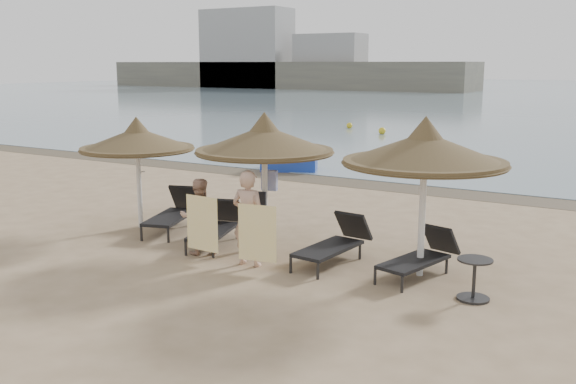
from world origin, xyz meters
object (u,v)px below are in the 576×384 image
palapa_right (425,150)px  lounger_near_left (217,225)px  lounger_far_left (175,211)px  pedal_boat (289,161)px  palapa_left (137,140)px  lounger_far_right (422,255)px  person_right (249,211)px  side_table (474,281)px  person_left (199,210)px  palapa_center (264,140)px  lounger_near_right (336,242)px

palapa_right → lounger_near_left: size_ratio=1.43×
lounger_far_left → lounger_near_left: lounger_far_left is taller
pedal_boat → lounger_near_left: bearing=-92.2°
palapa_left → lounger_far_right: size_ratio=1.33×
lounger_near_left → person_right: size_ratio=0.95×
side_table → person_left: (-5.46, -0.19, 0.57)m
palapa_center → lounger_near_right: 2.53m
lounger_near_left → side_table: size_ratio=2.96×
lounger_far_left → lounger_near_right: size_ratio=1.07×
lounger_near_left → side_table: 5.66m
side_table → palapa_right: bearing=147.3°
side_table → person_left: person_left is taller
pedal_boat → palapa_left: bearing=-106.2°
person_left → person_right: 1.30m
lounger_far_right → palapa_center: bearing=-167.3°
lounger_far_left → side_table: 7.26m
lounger_far_left → lounger_far_right: 6.05m
lounger_far_right → palapa_left: bearing=-166.0°
side_table → person_right: size_ratio=0.32×
lounger_near_right → palapa_left: bearing=-175.3°
lounger_far_left → palapa_right: bearing=-20.6°
palapa_left → lounger_near_right: palapa_left is taller
lounger_near_left → person_left: person_left is taller
palapa_left → pedal_boat: palapa_left is taller
palapa_center → lounger_far_right: palapa_center is taller
lounger_far_left → pedal_boat: size_ratio=0.97×
lounger_far_left → lounger_near_left: bearing=-33.4°
palapa_right → lounger_near_right: (-1.68, -0.04, -1.91)m
palapa_left → palapa_right: (6.83, -0.08, 0.23)m
palapa_right → lounger_far_left: (-6.02, 0.35, -1.89)m
palapa_center → side_table: (4.56, -0.87, -1.93)m
lounger_near_right → side_table: (2.84, -0.70, -0.08)m
lounger_far_right → pedal_boat: 11.91m
lounger_near_left → pedal_boat: size_ratio=0.90×
lounger_near_left → person_right: bearing=-49.4°
palapa_center → lounger_far_left: (-2.62, 0.22, -1.83)m
person_right → pedal_boat: size_ratio=0.95×
palapa_center → person_right: size_ratio=1.33×
palapa_center → palapa_right: 3.41m
pedal_boat → palapa_right: bearing=-71.6°
palapa_left → palapa_right: palapa_right is taller
palapa_right → side_table: palapa_right is taller
palapa_right → pedal_boat: palapa_right is taller
person_right → pedal_boat: person_right is taller
side_table → person_right: bearing=-175.7°
palapa_center → lounger_far_left: bearing=175.1°
palapa_center → person_left: size_ratio=1.59×
pedal_boat → lounger_far_left: bearing=-100.7°
palapa_center → person_left: 1.94m
person_left → lounger_near_right: bearing=157.9°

